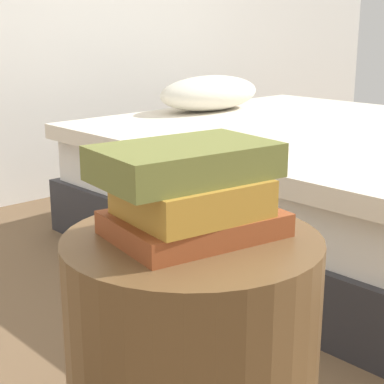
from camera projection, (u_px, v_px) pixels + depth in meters
bed at (353, 189)px, 2.35m from camera, size 1.57×2.03×0.62m
side_table at (192, 366)px, 1.11m from camera, size 0.45×0.45×0.50m
book_rust at (194, 224)px, 1.05m from camera, size 0.31×0.25×0.04m
book_ochre at (193, 197)px, 1.02m from camera, size 0.24×0.21×0.06m
book_olive at (185, 161)px, 1.01m from camera, size 0.32×0.22×0.06m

